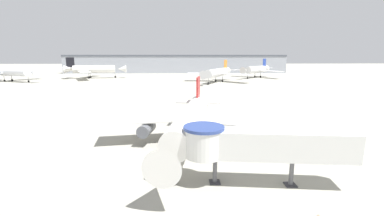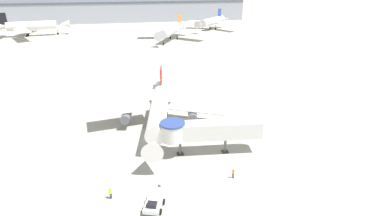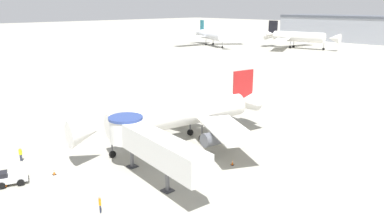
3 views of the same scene
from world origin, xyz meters
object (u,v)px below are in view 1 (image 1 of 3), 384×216
Objects in this scene: background_jet_blue_tail at (256,69)px; jet_bridge at (255,144)px; traffic_cone_starboard_wing at (264,148)px; background_jet_teal_tail at (10,72)px; background_jet_orange_tail at (218,73)px; main_airplane at (190,121)px; background_jet_black_tail at (93,69)px.

jet_bridge is at bearing -63.61° from background_jet_blue_tail.
background_jet_teal_tail is (-97.47, 99.84, 4.74)m from traffic_cone_starboard_wing.
jet_bridge reaches higher than traffic_cone_starboard_wing.
background_jet_orange_tail is at bearing -93.85° from background_jet_blue_tail.
main_airplane is 0.90× the size of background_jet_orange_tail.
traffic_cone_starboard_wing is at bearing 0.82° from main_airplane.
background_jet_blue_tail is (37.12, 127.98, 0.55)m from jet_bridge.
jet_bridge is 0.50× the size of background_jet_orange_tail.
background_jet_teal_tail reaches higher than background_jet_blue_tail.
traffic_cone_starboard_wing is at bearing -62.99° from background_jet_blue_tail.
background_jet_teal_tail is (-87.25, 98.23, 1.16)m from main_airplane.
main_airplane is 124.61m from background_jet_blue_tail.
background_jet_black_tail is (-62.76, 118.83, 4.91)m from traffic_cone_starboard_wing.
background_jet_teal_tail is (-130.46, -18.65, 0.18)m from background_jet_blue_tail.
traffic_cone_starboard_wing is (4.13, 9.49, -4.01)m from jet_bridge.
main_airplane is 131.39m from background_jet_teal_tail.
background_jet_orange_tail reaches higher than jet_bridge.
main_airplane is 1.78× the size of jet_bridge.
background_jet_blue_tail is at bearing -58.54° from background_jet_teal_tail.
background_jet_black_tail is (-52.54, 117.22, 1.32)m from main_airplane.
main_airplane is 1.15× the size of background_jet_blue_tail.
background_jet_teal_tail is 104.03m from background_jet_orange_tail.
background_jet_blue_tail reaches higher than main_airplane.
background_jet_blue_tail is (32.98, 118.49, 4.56)m from traffic_cone_starboard_wing.
background_jet_orange_tail is at bearing 90.78° from jet_bridge.
background_jet_blue_tail is at bearing 80.44° from jet_bridge.
background_jet_black_tail is at bearing -38.00° from background_jet_teal_tail.
background_jet_black_tail is at bearing -173.64° from background_jet_orange_tail.
background_jet_black_tail reaches higher than background_jet_orange_tail.
background_jet_orange_tail is 73.72m from background_jet_black_tail.
traffic_cone_starboard_wing is 123.08m from background_jet_blue_tail.
jet_bridge is 0.64× the size of background_jet_blue_tail.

